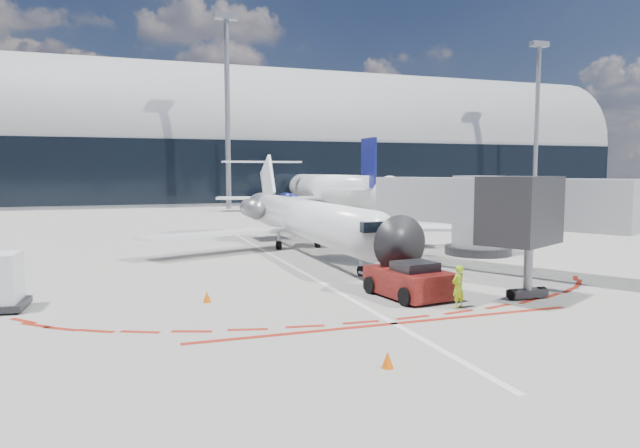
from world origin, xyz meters
name	(u,v)px	position (x,y,z in m)	size (l,w,h in m)	color
ground	(296,268)	(0.00, 0.00, 0.00)	(260.00, 260.00, 0.00)	gray
apron_centerline	(285,262)	(0.00, 2.00, 0.01)	(0.25, 40.00, 0.01)	silver
apron_stop_bar	(394,324)	(0.00, -11.50, 0.01)	(14.00, 0.25, 0.01)	maroon
terminal_building	(178,149)	(0.00, 64.97, 8.52)	(150.00, 24.15, 24.00)	#939598
jet_bridge	(490,211)	(9.79, -3.01, 3.01)	(10.03, 15.20, 4.90)	#95989D
light_mast_centre	(228,115)	(5.00, 48.00, 12.50)	(0.70, 0.70, 25.00)	gray
light_mast_east	(537,125)	(55.00, 48.00, 12.50)	(0.70, 0.70, 25.00)	gray
regional_jet	(304,218)	(2.38, 6.12, 2.12)	(20.57, 25.37, 6.35)	white
pushback_tug	(410,281)	(2.45, -8.01, 0.66)	(2.88, 5.82, 1.48)	#500C0B
ramp_worker	(458,287)	(3.24, -10.28, 0.81)	(0.59, 0.39, 1.62)	#B0E618
safety_cone_left	(207,297)	(-5.49, -6.31, 0.22)	(0.32, 0.32, 0.45)	#DA5504
safety_cone_right	(388,360)	(-2.10, -15.32, 0.22)	(0.32, 0.32, 0.45)	#DA5504
bg_airliner_1	(325,169)	(16.75, 42.56, 5.39)	(33.33, 35.29, 10.78)	white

